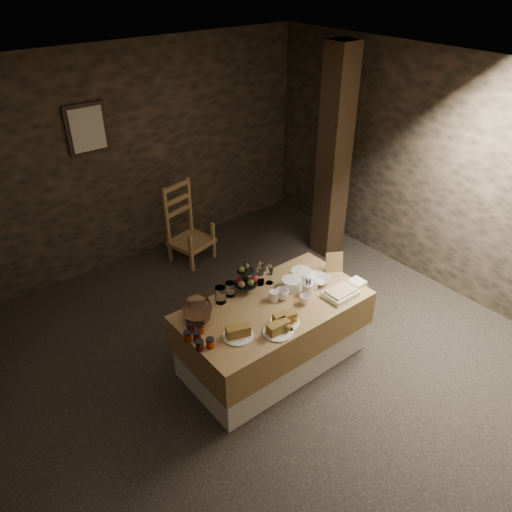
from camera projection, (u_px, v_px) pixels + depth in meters
ground_plane at (237, 369)px, 4.76m from camera, size 5.50×5.00×0.01m
room_shell at (233, 225)px, 3.93m from camera, size 5.52×5.02×2.60m
buffet_table at (273, 329)px, 4.65m from camera, size 1.73×0.92×0.69m
chair at (187, 226)px, 6.25m from camera, size 0.56×0.55×0.78m
timber_column at (334, 157)px, 5.94m from camera, size 0.30×0.30×2.60m
framed_picture at (87, 129)px, 5.39m from camera, size 0.45×0.04×0.55m
plate_stack_a at (292, 284)px, 4.68m from camera, size 0.19×0.19×0.10m
plate_stack_b at (301, 274)px, 4.84m from camera, size 0.20×0.20×0.08m
cutlery_holder at (308, 289)px, 4.59m from camera, size 0.10×0.10×0.12m
cup_a at (282, 294)px, 4.54m from camera, size 0.15×0.15×0.10m
cup_b at (305, 300)px, 4.48m from camera, size 0.11×0.11×0.09m
mug_c at (274, 296)px, 4.53m from camera, size 0.09×0.09×0.09m
mug_d at (313, 285)px, 4.68m from camera, size 0.08×0.08×0.09m
bowl at (318, 280)px, 4.78m from camera, size 0.28×0.28×0.05m
cake_dome at (197, 310)px, 4.26m from camera, size 0.26×0.26×0.26m
fruit_stand at (246, 280)px, 4.60m from camera, size 0.22×0.22×0.32m
bread_platter_left at (238, 333)px, 4.11m from camera, size 0.26×0.26×0.11m
bread_platter_center at (278, 329)px, 4.15m from camera, size 0.26×0.26×0.11m
bread_platter_right at (285, 320)px, 4.25m from camera, size 0.26×0.26×0.11m
jam_jars at (198, 337)px, 4.07m from camera, size 0.20×0.32×0.07m
tart_dish at (341, 293)px, 4.59m from camera, size 0.30×0.22×0.07m
square_dish at (357, 283)px, 4.74m from camera, size 0.14×0.14×0.04m
menu_frame at (334, 263)px, 4.91m from camera, size 0.18×0.14×0.22m
storage_jar_a at (221, 295)px, 4.48m from camera, size 0.10×0.10×0.16m
storage_jar_b at (230, 289)px, 4.58m from camera, size 0.09×0.09×0.14m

